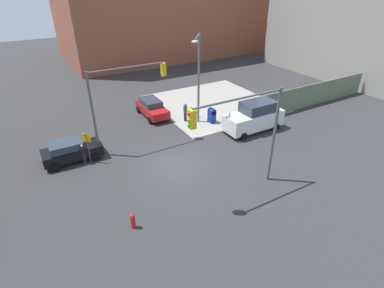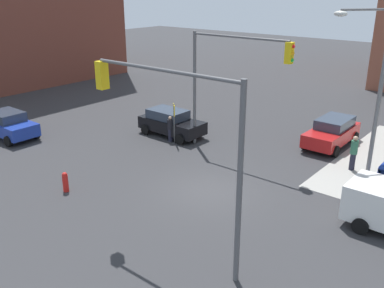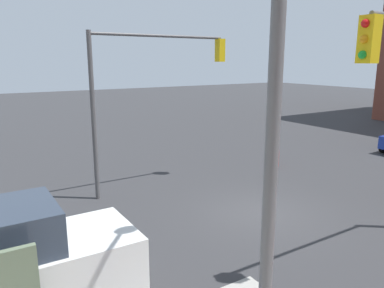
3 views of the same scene
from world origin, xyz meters
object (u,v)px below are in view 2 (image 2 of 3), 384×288
pedestrian_crossing (354,152)px  traffic_signal_se_corner (177,126)px  sedan_red (332,132)px  traffic_signal_nw_corner (229,70)px  coupe_black (171,122)px  pedestrian_waiting (170,128)px  coupe_blue (9,125)px  fire_hydrant (65,182)px  street_lamp_corner (374,84)px  bicycle_at_crosswalk (182,124)px

pedestrian_crossing → traffic_signal_se_corner: bearing=-19.6°
sedan_red → traffic_signal_nw_corner: bearing=-131.0°
traffic_signal_se_corner → coupe_black: 13.09m
coupe_black → pedestrian_waiting: (0.70, -0.83, -0.04)m
traffic_signal_nw_corner → sedan_red: (4.12, 4.74, -3.82)m
coupe_blue → coupe_black: 9.90m
traffic_signal_nw_corner → pedestrian_crossing: 7.62m
coupe_blue → pedestrian_waiting: coupe_blue is taller
coupe_black → pedestrian_waiting: coupe_black is taller
fire_hydrant → pedestrian_waiting: (-0.80, 8.00, 0.32)m
coupe_black → traffic_signal_se_corner: bearing=-46.9°
street_lamp_corner → traffic_signal_nw_corner: bearing=-171.9°
traffic_signal_se_corner → pedestrian_waiting: (-7.86, 8.30, -3.87)m
pedestrian_crossing → sedan_red: bearing=-149.4°
sedan_red → coupe_black: bearing=-151.4°
street_lamp_corner → coupe_blue: 20.63m
bicycle_at_crosswalk → sedan_red: bearing=20.3°
fire_hydrant → bicycle_at_crosswalk: bicycle_at_crosswalk is taller
coupe_black → pedestrian_waiting: 1.08m
traffic_signal_nw_corner → coupe_black: traffic_signal_nw_corner is taller
coupe_blue → bicycle_at_crosswalk: bearing=48.5°
sedan_red → pedestrian_crossing: pedestrian_crossing is taller
sedan_red → traffic_signal_se_corner: bearing=-89.6°
traffic_signal_nw_corner → traffic_signal_se_corner: 9.94m
traffic_signal_se_corner → pedestrian_waiting: bearing=133.4°
sedan_red → coupe_blue: bearing=-144.7°
coupe_black → pedestrian_crossing: pedestrian_crossing is taller
street_lamp_corner → bicycle_at_crosswalk: street_lamp_corner is taller
sedan_red → bicycle_at_crosswalk: 9.37m
traffic_signal_nw_corner → coupe_blue: traffic_signal_nw_corner is taller
coupe_blue → sedan_red: (15.84, 11.21, 0.00)m
fire_hydrant → pedestrian_crossing: 14.12m
street_lamp_corner → traffic_signal_se_corner: bearing=-106.2°
traffic_signal_nw_corner → street_lamp_corner: 7.19m
coupe_black → pedestrian_crossing: (10.70, 1.87, 0.11)m
street_lamp_corner → coupe_black: street_lamp_corner is taller
fire_hydrant → coupe_black: coupe_black is taller
fire_hydrant → sedan_red: 15.15m
street_lamp_corner → fire_hydrant: size_ratio=8.51×
coupe_black → coupe_blue: bearing=-138.1°
traffic_signal_nw_corner → coupe_blue: bearing=-151.1°
traffic_signal_se_corner → pedestrian_crossing: bearing=79.0°
bicycle_at_crosswalk → pedestrian_crossing: bearing=2.6°
traffic_signal_se_corner → coupe_blue: bearing=171.0°
pedestrian_waiting → bicycle_at_crosswalk: size_ratio=0.89×
pedestrian_crossing → bicycle_at_crosswalk: 11.03m
traffic_signal_se_corner → street_lamp_corner: street_lamp_corner is taller
street_lamp_corner → coupe_black: bearing=-175.6°
street_lamp_corner → coupe_black: size_ratio=1.90×
fire_hydrant → sedan_red: size_ratio=0.21×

